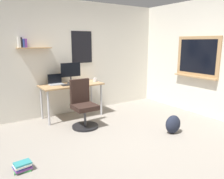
# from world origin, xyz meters

# --- Properties ---
(ground_plane) EXTENTS (5.20, 5.20, 0.00)m
(ground_plane) POSITION_xyz_m (0.00, 0.00, 0.00)
(ground_plane) COLOR gray
(ground_plane) RESTS_ON ground
(wall_back) EXTENTS (5.00, 0.30, 2.60)m
(wall_back) POSITION_xyz_m (-0.00, 2.45, 1.30)
(wall_back) COLOR silver
(wall_back) RESTS_ON ground
(desk) EXTENTS (1.36, 0.60, 0.75)m
(desk) POSITION_xyz_m (-0.15, 2.07, 0.67)
(desk) COLOR tan
(desk) RESTS_ON ground
(office_chair) EXTENTS (0.52, 0.52, 0.95)m
(office_chair) POSITION_xyz_m (-0.21, 1.38, 0.41)
(office_chair) COLOR black
(office_chair) RESTS_ON ground
(laptop) EXTENTS (0.31, 0.21, 0.23)m
(laptop) POSITION_xyz_m (-0.45, 2.21, 0.81)
(laptop) COLOR #ADAFB5
(laptop) RESTS_ON desk
(monitor_primary) EXTENTS (0.46, 0.17, 0.46)m
(monitor_primary) POSITION_xyz_m (-0.11, 2.17, 1.02)
(monitor_primary) COLOR #38383D
(monitor_primary) RESTS_ON desk
(keyboard) EXTENTS (0.37, 0.13, 0.02)m
(keyboard) POSITION_xyz_m (-0.22, 1.99, 0.76)
(keyboard) COLOR black
(keyboard) RESTS_ON desk
(computer_mouse) EXTENTS (0.10, 0.06, 0.03)m
(computer_mouse) POSITION_xyz_m (0.06, 1.99, 0.77)
(computer_mouse) COLOR #262628
(computer_mouse) RESTS_ON desk
(coffee_mug) EXTENTS (0.08, 0.08, 0.09)m
(coffee_mug) POSITION_xyz_m (0.43, 2.04, 0.80)
(coffee_mug) COLOR silver
(coffee_mug) RESTS_ON desk
(backpack) EXTENTS (0.32, 0.22, 0.34)m
(backpack) POSITION_xyz_m (1.03, 0.16, 0.17)
(backpack) COLOR #1E2333
(backpack) RESTS_ON ground
(book_stack_on_floor) EXTENTS (0.24, 0.20, 0.12)m
(book_stack_on_floor) POSITION_xyz_m (-1.60, 0.39, 0.06)
(book_stack_on_floor) COLOR #3D934C
(book_stack_on_floor) RESTS_ON ground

